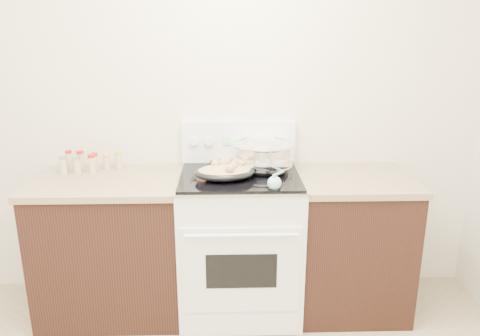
{
  "coord_description": "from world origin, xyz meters",
  "views": [
    {
      "loc": [
        0.27,
        -1.37,
        1.83
      ],
      "look_at": [
        0.35,
        1.37,
        1.0
      ],
      "focal_mm": 35.0,
      "sensor_mm": 36.0,
      "label": 1
    }
  ],
  "objects": [
    {
      "name": "mixing_bowl",
      "position": [
        0.5,
        1.51,
        1.04
      ],
      "size": [
        0.49,
        0.49,
        0.24
      ],
      "color": "silver",
      "rests_on": "kitchen_range"
    },
    {
      "name": "roasting_pan",
      "position": [
        0.26,
        1.33,
        0.99
      ],
      "size": [
        0.39,
        0.29,
        0.12
      ],
      "color": "black",
      "rests_on": "kitchen_range"
    },
    {
      "name": "kitchen_range",
      "position": [
        0.35,
        1.42,
        0.49
      ],
      "size": [
        0.78,
        0.73,
        1.22
      ],
      "color": "white",
      "rests_on": "ground"
    },
    {
      "name": "counter_left",
      "position": [
        -0.48,
        1.43,
        0.46
      ],
      "size": [
        0.93,
        0.67,
        0.92
      ],
      "color": "black",
      "rests_on": "ground"
    },
    {
      "name": "spice_jars",
      "position": [
        -0.65,
        1.6,
        0.98
      ],
      "size": [
        0.38,
        0.15,
        0.13
      ],
      "color": "#BFB28C",
      "rests_on": "counter_left"
    },
    {
      "name": "room_shell",
      "position": [
        0.0,
        0.0,
        1.7
      ],
      "size": [
        4.1,
        3.6,
        2.75
      ],
      "color": "silver",
      "rests_on": "ground"
    },
    {
      "name": "counter_right",
      "position": [
        1.08,
        1.43,
        0.46
      ],
      "size": [
        0.73,
        0.67,
        0.92
      ],
      "color": "black",
      "rests_on": "ground"
    },
    {
      "name": "wooden_spoon",
      "position": [
        0.15,
        1.32,
        0.95
      ],
      "size": [
        0.16,
        0.23,
        0.04
      ],
      "color": "#A3704A",
      "rests_on": "kitchen_range"
    },
    {
      "name": "baking_sheet",
      "position": [
        0.35,
        1.67,
        0.96
      ],
      "size": [
        0.38,
        0.27,
        0.06
      ],
      "color": "black",
      "rests_on": "kitchen_range"
    },
    {
      "name": "blue_ladle",
      "position": [
        0.54,
        1.16,
        0.98
      ],
      "size": [
        0.13,
        0.27,
        0.1
      ],
      "color": "#87BFC9",
      "rests_on": "kitchen_range"
    }
  ]
}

